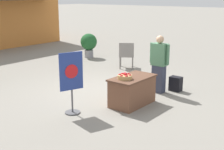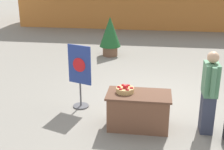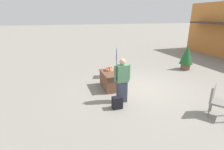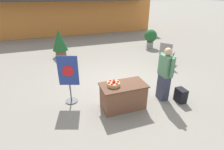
# 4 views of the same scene
# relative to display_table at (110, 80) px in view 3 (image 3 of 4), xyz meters

# --- Properties ---
(ground_plane) EXTENTS (120.00, 120.00, 0.00)m
(ground_plane) POSITION_rel_display_table_xyz_m (0.40, 1.27, -0.37)
(ground_plane) COLOR gray
(display_table) EXTENTS (1.27, 0.70, 0.73)m
(display_table) POSITION_rel_display_table_xyz_m (0.00, 0.00, 0.00)
(display_table) COLOR brown
(display_table) RESTS_ON ground_plane
(apple_basket) EXTENTS (0.35, 0.35, 0.16)m
(apple_basket) POSITION_rel_display_table_xyz_m (-0.28, 0.03, 0.42)
(apple_basket) COLOR tan
(apple_basket) RESTS_ON display_table
(person_visitor) EXTENTS (0.26, 0.61, 1.63)m
(person_visitor) POSITION_rel_display_table_xyz_m (1.33, 0.01, 0.46)
(person_visitor) COLOR #33384C
(person_visitor) RESTS_ON ground_plane
(backpack) EXTENTS (0.24, 0.34, 0.42)m
(backpack) POSITION_rel_display_table_xyz_m (1.75, -0.32, -0.16)
(backpack) COLOR black
(backpack) RESTS_ON ground_plane
(poster_board) EXTENTS (0.55, 0.36, 1.46)m
(poster_board) POSITION_rel_display_table_xyz_m (-1.37, 0.76, 0.44)
(poster_board) COLOR #4C4C51
(poster_board) RESTS_ON ground_plane
(patio_chair) EXTENTS (0.76, 0.76, 1.00)m
(patio_chair) POSITION_rel_display_table_xyz_m (3.15, 2.47, 0.20)
(patio_chair) COLOR gray
(patio_chair) RESTS_ON ground_plane
(potted_plant_near_right) EXTENTS (0.75, 0.75, 1.41)m
(potted_plant_near_right) POSITION_rel_display_table_xyz_m (-1.32, 5.08, 0.41)
(potted_plant_near_right) COLOR brown
(potted_plant_near_right) RESTS_ON ground_plane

